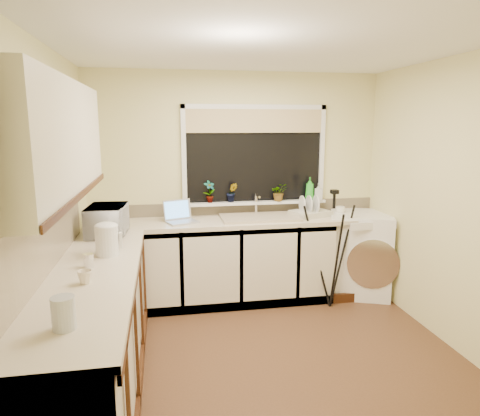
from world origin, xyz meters
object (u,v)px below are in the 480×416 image
washing_machine (359,253)px  soap_bottle_clear (318,192)px  tripod (332,250)px  dish_rack (310,213)px  cup_back (340,210)px  laptop (180,216)px  cup_left (85,277)px  plant_a (210,192)px  plant_d (279,192)px  microwave (107,220)px  steel_jar (89,261)px  kettle (107,241)px  plant_b (232,192)px  soap_bottle_green (310,189)px  glass_jug (63,313)px

washing_machine → soap_bottle_clear: 0.83m
washing_machine → tripod: tripod is taller
dish_rack → cup_back: bearing=-11.7°
laptop → cup_left: (-0.66, -1.68, -0.02)m
plant_a → plant_d: plant_a is taller
laptop → tripod: 1.61m
microwave → steel_jar: bearing=-177.5°
laptop → dish_rack: 1.42m
washing_machine → kettle: kettle is taller
cup_back → soap_bottle_clear: bearing=151.2°
laptop → tripod: bearing=-33.6°
dish_rack → steel_jar: bearing=-165.2°
steel_jar → microwave: size_ratio=0.20×
microwave → plant_d: plant_d is taller
kettle → plant_b: 1.76m
dish_rack → plant_a: size_ratio=1.62×
soap_bottle_green → cup_back: (0.32, -0.14, -0.23)m
dish_rack → plant_b: bearing=148.7°
soap_bottle_green → cup_left: size_ratio=2.75×
microwave → plant_d: size_ratio=2.43×
microwave → soap_bottle_green: soap_bottle_green is taller
washing_machine → plant_d: bearing=-172.5°
glass_jug → plant_b: 2.83m
tripod → plant_d: plant_d is taller
plant_d → glass_jug: bearing=-125.2°
laptop → plant_b: plant_b is taller
plant_d → tripod: bearing=-52.1°
plant_a → steel_jar: bearing=-123.1°
laptop → soap_bottle_clear: (1.57, 0.20, 0.18)m
tripod → plant_b: bearing=124.0°
soap_bottle_clear → tripod: bearing=-93.6°
soap_bottle_clear → cup_back: soap_bottle_clear is taller
glass_jug → soap_bottle_clear: soap_bottle_clear is taller
kettle → dish_rack: 2.30m
kettle → plant_d: 2.13m
laptop → plant_a: bearing=13.3°
laptop → plant_b: (0.58, 0.23, 0.20)m
washing_machine → tripod: size_ratio=0.74×
plant_b → plant_d: bearing=-3.4°
laptop → kettle: kettle is taller
steel_jar → plant_a: size_ratio=0.40×
steel_jar → soap_bottle_clear: bearing=34.4°
glass_jug → microwave: (-0.01, 1.89, 0.05)m
tripod → soap_bottle_green: 0.80m
steel_jar → cup_left: bearing=-85.0°
soap_bottle_green → cup_left: soap_bottle_green is taller
kettle → cup_back: bearing=25.8°
laptop → tripod: tripod is taller
washing_machine → glass_jug: bearing=-118.0°
kettle → soap_bottle_clear: size_ratio=1.24×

